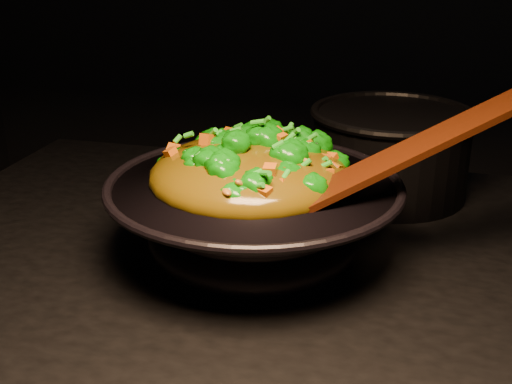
% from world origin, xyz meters
% --- Properties ---
extents(wok, '(0.47, 0.47, 0.10)m').
position_xyz_m(wok, '(-0.09, 0.06, 0.95)').
color(wok, black).
rests_on(wok, stovetop).
extents(stir_fry, '(0.32, 0.32, 0.09)m').
position_xyz_m(stir_fry, '(-0.10, 0.07, 1.04)').
color(stir_fry, '#0F7408').
rests_on(stir_fry, wok).
extents(spatula, '(0.28, 0.18, 0.13)m').
position_xyz_m(spatula, '(0.09, 0.07, 1.05)').
color(spatula, '#341204').
rests_on(spatula, wok).
extents(back_pot, '(0.31, 0.31, 0.14)m').
position_xyz_m(back_pot, '(0.06, 0.32, 0.97)').
color(back_pot, black).
rests_on(back_pot, stovetop).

